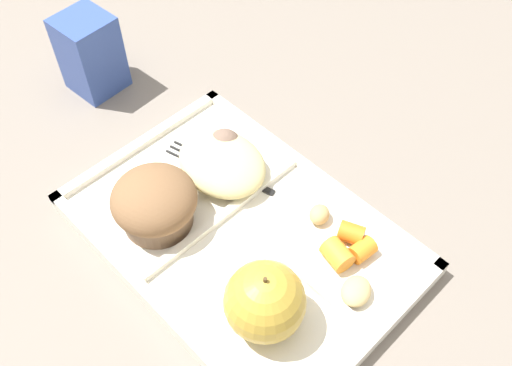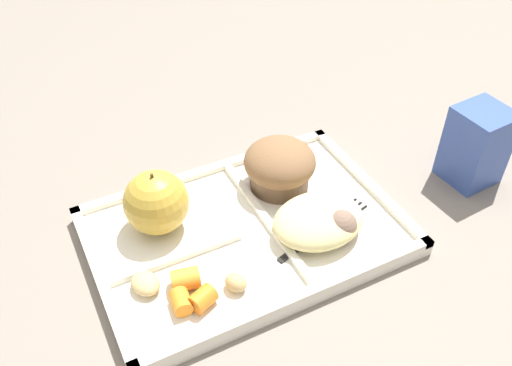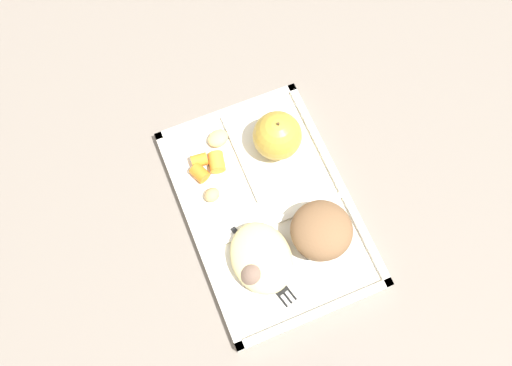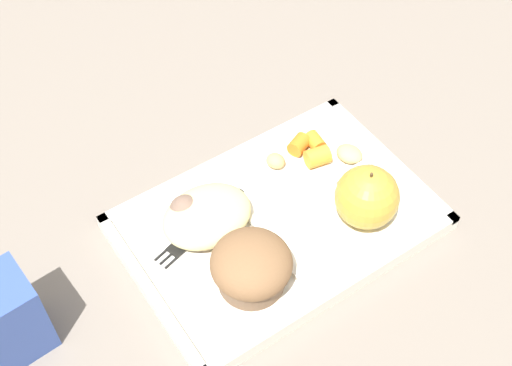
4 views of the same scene
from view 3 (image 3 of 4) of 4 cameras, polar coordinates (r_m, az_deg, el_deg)
The scene contains 14 objects.
ground at distance 0.86m, azimuth 1.23°, elevation -2.79°, with size 6.00×6.00×0.00m, color slate.
lunch_tray at distance 0.86m, azimuth 1.23°, elevation -2.60°, with size 0.36×0.25×0.02m.
green_apple at distance 0.85m, azimuth 2.22°, elevation 4.92°, with size 0.08×0.08×0.08m.
bran_muffin at distance 0.81m, azimuth 6.77°, elevation -5.02°, with size 0.09×0.09×0.06m.
carrot_slice_near_corner at distance 0.86m, azimuth -4.10°, elevation 2.18°, with size 0.02×0.02×0.03m, color orange.
carrot_slice_tilted at distance 0.86m, azimuth -5.85°, elevation 1.03°, with size 0.02×0.02×0.03m, color orange.
carrot_slice_small at distance 0.87m, azimuth -5.88°, elevation 2.37°, with size 0.02×0.02×0.03m, color orange.
potato_chunk_small at distance 0.85m, azimuth -4.59°, elevation -1.24°, with size 0.03×0.02×0.02m, color tan.
potato_chunk_large at distance 0.89m, azimuth -3.97°, elevation 4.64°, with size 0.03×0.04×0.02m, color tan.
egg_noodle_pile at distance 0.81m, azimuth 0.55°, elevation -7.76°, with size 0.11×0.09×0.04m, color #D6C684.
meatball_front at distance 0.81m, azimuth -0.69°, elevation -8.57°, with size 0.03×0.03×0.03m, color brown.
meatball_side at distance 0.80m, azimuth -0.32°, elevation -9.41°, with size 0.04×0.04×0.04m, color #755B4C.
meatball_back at distance 0.81m, azimuth 2.36°, elevation -8.62°, with size 0.03×0.03×0.03m, color brown.
plastic_fork at distance 0.82m, azimuth 1.11°, elevation -9.13°, with size 0.14×0.05×0.00m.
Camera 3 is at (0.24, -0.12, 0.82)m, focal length 38.56 mm.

